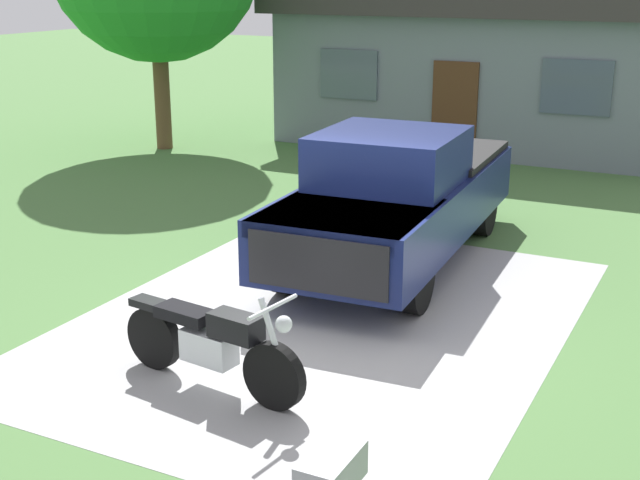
% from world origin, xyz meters
% --- Properties ---
extents(ground_plane, '(80.00, 80.00, 0.00)m').
position_xyz_m(ground_plane, '(0.00, 0.00, 0.00)').
color(ground_plane, '#49723B').
extents(driveway_pad, '(5.33, 7.04, 0.01)m').
position_xyz_m(driveway_pad, '(0.00, 0.00, 0.00)').
color(driveway_pad, '#A2A2A2').
rests_on(driveway_pad, ground).
extents(motorcycle, '(2.21, 0.70, 1.09)m').
position_xyz_m(motorcycle, '(-0.23, -2.04, 0.47)').
color(motorcycle, black).
rests_on(motorcycle, ground).
extents(pickup_truck, '(2.31, 5.73, 1.90)m').
position_xyz_m(pickup_truck, '(-0.10, 2.50, 0.95)').
color(pickup_truck, black).
rests_on(pickup_truck, ground).
extents(neighbor_house, '(9.60, 5.60, 3.50)m').
position_xyz_m(neighbor_house, '(-1.58, 11.95, 1.79)').
color(neighbor_house, slate).
rests_on(neighbor_house, ground).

